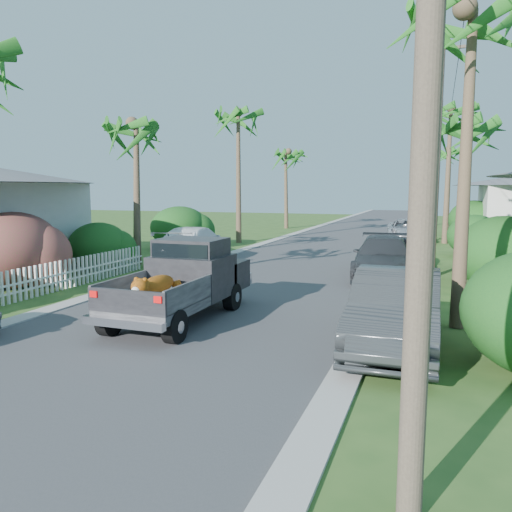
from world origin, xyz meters
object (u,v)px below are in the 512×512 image
at_px(palm_r_a, 474,10).
at_px(palm_l_c, 238,114).
at_px(parked_car_lf, 194,244).
at_px(utility_pole_a, 429,53).
at_px(utility_pole_b, 437,155).
at_px(palm_r_d, 450,150).
at_px(utility_pole_d, 438,176).
at_px(parked_car_rf, 404,252).
at_px(parked_car_rn, 396,311).
at_px(palm_r_b, 465,124).
at_px(pickup_truck, 187,279).
at_px(parked_car_rm, 384,258).
at_px(parked_car_rd, 407,231).
at_px(utility_pole_c, 438,170).
at_px(palm_l_d, 286,152).
at_px(palm_l_b, 135,124).
at_px(palm_r_c, 451,109).

bearing_deg(palm_r_a, palm_l_c, 127.55).
distance_m(parked_car_lf, utility_pole_a, 19.51).
bearing_deg(utility_pole_b, palm_r_d, 88.09).
bearing_deg(palm_r_d, utility_pole_d, 106.70).
bearing_deg(palm_l_c, parked_car_rf, -33.20).
bearing_deg(utility_pole_d, parked_car_lf, -110.03).
bearing_deg(parked_car_rn, utility_pole_d, 88.33).
bearing_deg(palm_r_b, utility_pole_d, 92.05).
height_order(pickup_truck, utility_pole_d, utility_pole_d).
xyz_separation_m(parked_car_rm, palm_l_c, (-9.89, 9.93, 7.13)).
bearing_deg(palm_r_a, palm_r_d, 89.66).
height_order(palm_r_a, utility_pole_b, utility_pole_b).
bearing_deg(parked_car_rd, utility_pole_a, -92.31).
relative_size(palm_r_a, utility_pole_c, 0.97).
bearing_deg(utility_pole_b, parked_car_lf, 175.00).
xyz_separation_m(palm_l_c, palm_r_a, (12.30, -16.00, -0.49)).
bearing_deg(parked_car_rf, pickup_truck, -119.81).
bearing_deg(utility_pole_c, parked_car_rd, -134.76).
relative_size(palm_l_c, utility_pole_b, 1.02).
bearing_deg(palm_l_c, palm_l_d, 92.39).
bearing_deg(palm_l_c, palm_l_b, -94.57).
xyz_separation_m(parked_car_rn, palm_l_b, (-11.80, 8.37, 5.33)).
distance_m(parked_car_rm, utility_pole_b, 4.29).
distance_m(palm_r_a, utility_pole_a, 8.51).
distance_m(parked_car_lf, utility_pole_d, 31.18).
bearing_deg(pickup_truck, utility_pole_a, -47.38).
bearing_deg(parked_car_rf, palm_r_c, 75.64).
height_order(palm_r_c, utility_pole_b, palm_r_c).
bearing_deg(parked_car_rn, palm_r_a, 60.49).
xyz_separation_m(parked_car_lf, palm_r_a, (11.30, -7.93, 6.62)).
xyz_separation_m(palm_l_c, palm_l_d, (-0.50, 12.00, -1.47)).
relative_size(parked_car_lf, utility_pole_b, 0.61).
relative_size(palm_l_d, utility_pole_d, 0.86).
bearing_deg(palm_l_d, palm_r_d, 24.78).
relative_size(palm_l_d, utility_pole_a, 0.86).
distance_m(parked_car_rm, parked_car_rd, 14.21).
height_order(pickup_truck, utility_pole_c, utility_pole_c).
bearing_deg(palm_l_d, utility_pole_d, 36.64).
bearing_deg(parked_car_rf, palm_l_d, 114.94).
height_order(parked_car_rn, palm_l_b, palm_l_b).
xyz_separation_m(utility_pole_c, utility_pole_d, (0.00, 15.00, 0.00)).
xyz_separation_m(palm_r_b, utility_pole_b, (-1.00, -2.00, -1.35)).
height_order(pickup_truck, palm_l_b, palm_l_b).
relative_size(parked_car_rf, palm_l_c, 0.42).
xyz_separation_m(palm_l_b, palm_l_d, (0.30, 22.00, 0.29)).
bearing_deg(palm_r_a, parked_car_lf, 144.95).
bearing_deg(utility_pole_d, parked_car_rn, -90.87).
height_order(parked_car_rf, palm_r_d, palm_r_d).
xyz_separation_m(palm_r_b, utility_pole_c, (-1.00, 13.00, -1.35)).
relative_size(pickup_truck, utility_pole_b, 0.57).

